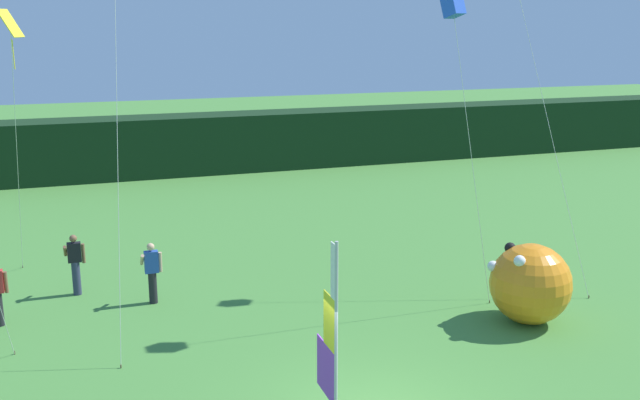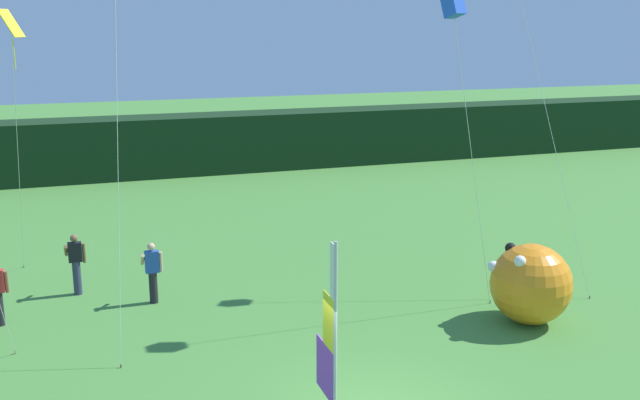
% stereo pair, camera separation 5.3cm
% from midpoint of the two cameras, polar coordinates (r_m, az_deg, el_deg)
% --- Properties ---
extents(distant_treeline, '(80.00, 2.40, 2.84)m').
position_cam_midpoint_polar(distant_treeline, '(36.29, -11.09, 4.28)').
color(distant_treeline, black).
rests_on(distant_treeline, ground).
extents(banner_flag, '(0.06, 1.03, 3.73)m').
position_cam_midpoint_polar(banner_flag, '(12.96, 0.69, -11.15)').
color(banner_flag, '#B7B7BC').
rests_on(banner_flag, ground).
extents(person_near_banner, '(0.55, 0.48, 1.70)m').
position_cam_midpoint_polar(person_near_banner, '(20.85, -18.74, -4.70)').
color(person_near_banner, '#2D334C').
rests_on(person_near_banner, ground).
extents(person_far_left, '(0.55, 0.48, 1.66)m').
position_cam_midpoint_polar(person_far_left, '(19.69, -13.14, -5.47)').
color(person_far_left, black).
rests_on(person_far_left, ground).
extents(inflatable_balloon, '(2.00, 2.00, 2.00)m').
position_cam_midpoint_polar(inflatable_balloon, '(18.68, 16.10, -6.33)').
color(inflatable_balloon, orange).
rests_on(inflatable_balloon, ground).
extents(kite_blue_box_0, '(1.76, 0.65, 8.01)m').
position_cam_midpoint_polar(kite_blue_box_0, '(17.88, 10.31, 14.72)').
color(kite_blue_box_0, brown).
rests_on(kite_blue_box_0, ground).
extents(kite_yellow_diamond_1, '(0.87, 4.01, 7.57)m').
position_cam_midpoint_polar(kite_yellow_diamond_1, '(19.36, -23.14, 11.11)').
color(kite_yellow_diamond_1, brown).
rests_on(kite_yellow_diamond_1, ground).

